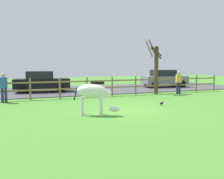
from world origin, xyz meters
The scene contains 10 objects.
ground_plane centered at (0.00, 0.00, 0.00)m, with size 60.00×60.00×0.00m, color #47842D.
parking_asphalt centered at (0.00, 9.30, 0.03)m, with size 28.00×7.40×0.05m, color #47474C.
paddock_fence centered at (-0.61, 5.00, 0.73)m, with size 20.90×0.11×1.29m.
bare_tree centered at (4.43, 4.98, 1.90)m, with size 0.85×1.22×3.87m.
zebra centered at (-1.87, -0.56, 0.93)m, with size 1.79×1.09×1.41m.
crow_on_grass centered at (2.05, 0.43, 0.13)m, with size 0.22×0.10×0.20m.
parked_car_grey centered at (7.70, 8.91, 0.84)m, with size 4.13×2.14×1.56m.
parked_car_black centered at (-3.06, 8.80, 0.84)m, with size 4.15×2.19×1.56m.
visitor_left_of_tree centered at (-5.48, 4.46, 0.91)m, with size 0.38×0.26×1.64m.
visitor_right_of_tree centered at (5.88, 4.28, 0.91)m, with size 0.39×0.28×1.64m.
Camera 1 is at (-4.86, -10.32, 2.13)m, focal length 39.84 mm.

